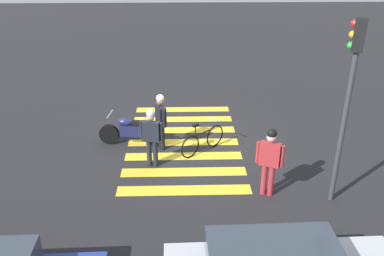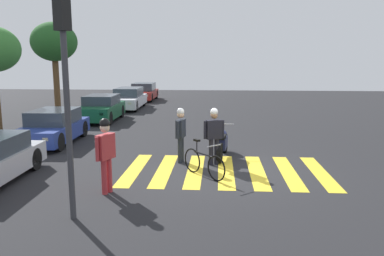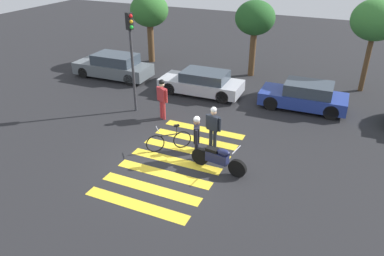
% 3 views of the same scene
% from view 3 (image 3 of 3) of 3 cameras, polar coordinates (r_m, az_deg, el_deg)
% --- Properties ---
extents(ground_plane, '(60.00, 60.00, 0.00)m').
position_cam_3_polar(ground_plane, '(13.36, -2.55, -5.14)').
color(ground_plane, '#232326').
extents(police_motorcycle, '(2.08, 0.62, 1.04)m').
position_cam_3_polar(police_motorcycle, '(12.66, 4.09, -4.77)').
color(police_motorcycle, black).
rests_on(police_motorcycle, ground_plane).
extents(leaning_bicycle, '(1.33, 1.19, 1.01)m').
position_cam_3_polar(leaning_bicycle, '(13.88, -3.58, -1.98)').
color(leaning_bicycle, black).
rests_on(leaning_bicycle, ground_plane).
extents(officer_on_foot, '(0.65, 0.29, 1.73)m').
position_cam_3_polar(officer_on_foot, '(13.68, 3.32, 0.46)').
color(officer_on_foot, '#1E232D').
rests_on(officer_on_foot, ground_plane).
extents(officer_by_motorcycle, '(0.36, 0.63, 1.77)m').
position_cam_3_polar(officer_by_motorcycle, '(12.89, 0.73, -1.17)').
color(officer_by_motorcycle, black).
rests_on(officer_by_motorcycle, ground_plane).
extents(pedestrian_bystander, '(0.64, 0.38, 1.85)m').
position_cam_3_polar(pedestrian_bystander, '(16.04, -4.65, 4.94)').
color(pedestrian_bystander, '#B22D33').
rests_on(pedestrian_bystander, ground_plane).
extents(crosswalk_stripes, '(3.48, 5.85, 0.01)m').
position_cam_3_polar(crosswalk_stripes, '(13.36, -2.55, -5.13)').
color(crosswalk_stripes, yellow).
rests_on(crosswalk_stripes, ground_plane).
extents(car_grey_coupe, '(4.50, 1.83, 1.38)m').
position_cam_3_polar(car_grey_coupe, '(21.77, -12.06, 9.34)').
color(car_grey_coupe, black).
rests_on(car_grey_coupe, ground_plane).
extents(car_silver_sedan, '(4.23, 1.85, 1.22)m').
position_cam_3_polar(car_silver_sedan, '(18.94, 1.55, 7.03)').
color(car_silver_sedan, black).
rests_on(car_silver_sedan, ground_plane).
extents(car_blue_hatchback, '(3.98, 1.79, 1.29)m').
position_cam_3_polar(car_blue_hatchback, '(17.99, 17.06, 4.75)').
color(car_blue_hatchback, black).
rests_on(car_blue_hatchback, ground_plane).
extents(traffic_light_pole, '(0.36, 0.31, 4.45)m').
position_cam_3_polar(traffic_light_pole, '(16.41, -9.37, 12.17)').
color(traffic_light_pole, '#38383D').
rests_on(traffic_light_pole, ground_plane).
extents(street_tree_near, '(2.35, 2.35, 4.24)m').
position_cam_3_polar(street_tree_near, '(23.88, -6.65, 17.57)').
color(street_tree_near, brown).
rests_on(street_tree_near, ground_plane).
extents(street_tree_mid, '(2.20, 2.20, 4.24)m').
position_cam_3_polar(street_tree_mid, '(21.30, 9.75, 16.34)').
color(street_tree_mid, brown).
rests_on(street_tree_mid, ground_plane).
extents(street_tree_far, '(2.37, 2.37, 4.67)m').
position_cam_3_polar(street_tree_far, '(20.57, 26.63, 14.68)').
color(street_tree_far, brown).
rests_on(street_tree_far, ground_plane).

